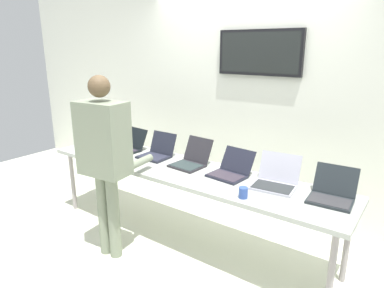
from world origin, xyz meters
The scene contains 12 objects.
ground centered at (0.00, 0.00, -0.02)m, with size 8.00×8.00×0.04m, color beige.
back_wall centered at (0.01, 1.13, 1.38)m, with size 8.00×0.11×2.75m.
workbench centered at (0.00, 0.00, 0.71)m, with size 3.18×0.70×0.76m.
equipment_box centered at (-1.34, 0.11, 0.92)m, with size 0.40×0.31×0.31m.
laptop_station_0 centered at (-0.90, 0.12, 0.82)m, with size 0.38×0.38×0.24m.
laptop_station_1 centered at (-0.47, 0.14, 0.82)m, with size 0.32×0.33×0.25m.
laptop_station_2 centered at (0.00, 0.13, 0.82)m, with size 0.33×0.39×0.26m.
laptop_station_3 centered at (0.46, 0.12, 0.82)m, with size 0.36×0.39×0.23m.
laptop_station_4 centered at (0.89, 0.12, 0.82)m, with size 0.39×0.39×0.26m.
laptop_station_5 centered at (1.35, 0.13, 0.82)m, with size 0.34×0.37×0.24m.
person centered at (-0.40, -0.62, 1.02)m, with size 0.48×0.62×1.69m.
coffee_mug centered at (0.78, -0.25, 0.81)m, with size 0.07×0.07×0.09m.
Camera 1 is at (1.89, -2.48, 1.92)m, focal length 31.68 mm.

